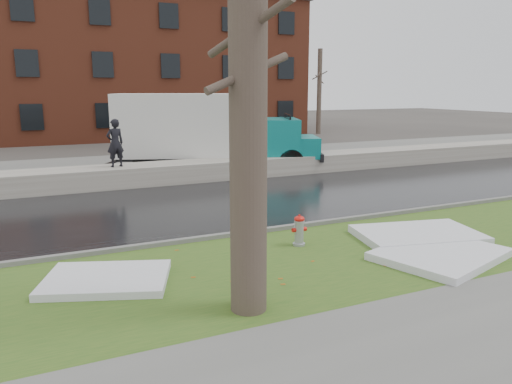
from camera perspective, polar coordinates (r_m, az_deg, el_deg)
name	(u,v)px	position (r m, az deg, el deg)	size (l,w,h in m)	color
ground	(280,245)	(11.59, 2.77, -6.08)	(120.00, 120.00, 0.00)	#47423D
verge	(308,261)	(10.56, 5.96, -7.85)	(60.00, 4.50, 0.04)	#2C501A
sidewalk	(444,342)	(7.85, 20.68, -15.76)	(60.00, 3.00, 0.05)	slate
road	(213,204)	(15.56, -4.95, -1.39)	(60.00, 7.00, 0.03)	black
parking_lot	(149,166)	(23.60, -12.09, 2.92)	(60.00, 9.00, 0.03)	slate
curb	(261,231)	(12.42, 0.62, -4.50)	(60.00, 0.15, 0.14)	slate
snowbank	(175,172)	(19.42, -9.24, 2.23)	(60.00, 1.60, 0.75)	#A39F95
brick_building	(121,68)	(40.41, -15.20, 13.47)	(26.00, 12.00, 10.00)	brown
bg_tree_center	(5,91)	(35.76, -26.79, 10.22)	(1.40, 1.62, 6.50)	brown
bg_tree_right	(319,91)	(39.83, 7.24, 11.41)	(1.40, 1.62, 6.50)	brown
fire_hydrant	(299,229)	(11.38, 4.95, -4.23)	(0.35, 0.30, 0.72)	#989B9F
tree	(248,78)	(7.55, -0.92, 12.87)	(1.50, 1.75, 7.27)	brown
box_truck	(203,131)	(21.56, -6.05, 6.97)	(9.89, 5.19, 3.33)	black
worker	(115,143)	(18.72, -15.80, 5.41)	(0.63, 0.41, 1.73)	black
snow_patch_near	(440,254)	(11.30, 20.32, -6.67)	(2.60, 2.00, 0.16)	silver
snow_patch_far	(107,279)	(9.71, -16.70, -9.53)	(2.20, 1.60, 0.14)	silver
snow_patch_side	(418,235)	(12.52, 18.00, -4.68)	(2.80, 1.80, 0.18)	silver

